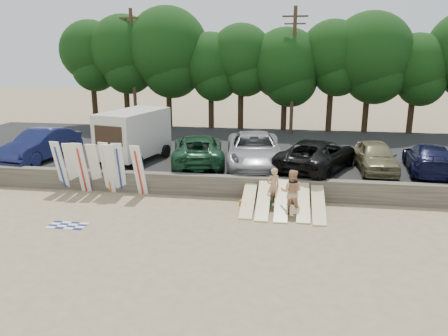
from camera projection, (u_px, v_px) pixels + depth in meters
The scene contains 30 objects.
ground at pixel (238, 221), 17.78m from camera, with size 120.00×120.00×0.00m, color tan.
seawall at pixel (246, 187), 20.51m from camera, with size 44.00×0.50×1.00m, color #6B6356.
parking_lot at pixel (258, 154), 27.71m from camera, with size 44.00×14.50×0.70m, color #282828.
treeline at pixel (268, 55), 32.88m from camera, with size 33.50×6.39×9.34m.
utility_poles at pixel (293, 69), 31.34m from camera, with size 25.80×0.26×9.00m.
box_trailer at pixel (134, 133), 24.12m from camera, with size 3.34×4.82×2.81m.
car_0 at pixel (41, 145), 24.64m from camera, with size 1.82×5.23×1.72m, color #161C4D.
car_1 at pixel (198, 150), 23.68m from camera, with size 2.65×5.75×1.60m, color #163C24.
car_2 at pixel (254, 150), 23.32m from camera, with size 2.87×6.23×1.73m, color #A3A4A8.
car_3 at pixel (317, 155), 22.37m from camera, with size 2.73×5.92×1.64m, color black.
car_4 at pixel (376, 156), 22.33m from camera, with size 1.78×4.43×1.51m, color olive.
car_5 at pixel (429, 158), 21.98m from camera, with size 2.08×5.12×1.49m, color black.
surfboard_upright_0 at pixel (60, 166), 21.21m from camera, with size 0.50×0.06×2.60m, color white.
surfboard_upright_1 at pixel (72, 167), 21.15m from camera, with size 0.50×0.06×2.60m, color white.
surfboard_upright_2 at pixel (82, 168), 20.90m from camera, with size 0.50×0.06×2.60m, color white.
surfboard_upright_3 at pixel (95, 168), 20.99m from camera, with size 0.50×0.06×2.60m, color white.
surfboard_upright_4 at pixel (107, 168), 20.85m from camera, with size 0.50×0.06×2.60m, color white.
surfboard_upright_5 at pixel (111, 169), 20.76m from camera, with size 0.50×0.06×2.60m, color white.
surfboard_upright_6 at pixel (119, 168), 20.78m from camera, with size 0.50×0.06×2.60m, color white.
surfboard_upright_7 at pixel (139, 170), 20.47m from camera, with size 0.50×0.06×2.60m, color white.
surfboard_low_0 at pixel (249, 199), 19.13m from camera, with size 0.56×3.00×0.07m, color #F6DC9B.
surfboard_low_1 at pixel (263, 200), 18.84m from camera, with size 0.56×3.00×0.07m, color #F6DC9B.
surfboard_low_2 at pixel (281, 200), 18.69m from camera, with size 0.56×3.00×0.07m, color #F6DC9B.
surfboard_low_3 at pixel (303, 201), 18.66m from camera, with size 0.56×3.00×0.07m, color #F6DC9B.
surfboard_low_4 at pixel (318, 204), 18.46m from camera, with size 0.56×3.00×0.07m, color #F6DC9B.
beachgoer_a at pixel (273, 187), 19.32m from camera, with size 0.63×0.42×1.74m, color tan.
beachgoer_b at pixel (291, 192), 18.33m from camera, with size 0.94×0.73×1.93m, color tan.
cooler at pixel (268, 201), 19.55m from camera, with size 0.38×0.30×0.32m, color #299856.
gear_bag at pixel (243, 203), 19.55m from camera, with size 0.30×0.25×0.22m, color orange.
beach_towel at pixel (68, 225), 17.28m from camera, with size 1.50×1.50×0.00m, color white.
Camera 1 is at (1.93, -16.50, 6.72)m, focal length 35.00 mm.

